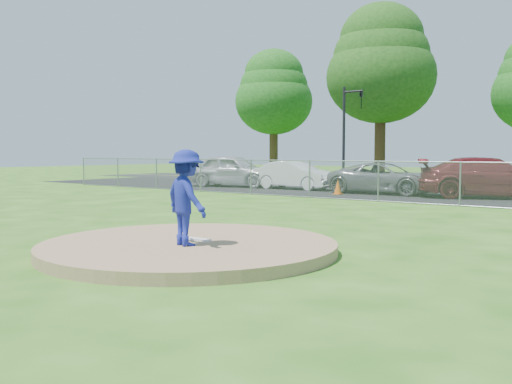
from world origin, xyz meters
The scene contains 14 objects.
ground centered at (0.00, 10.00, 0.00)m, with size 120.00×120.00×0.00m, color #265713.
pitchers_mound centered at (0.00, 0.00, 0.10)m, with size 5.40×5.40×0.20m, color #90714F.
pitching_rubber centered at (0.00, 0.20, 0.22)m, with size 0.60×0.15×0.04m, color white.
chain_link_fence centered at (0.00, 12.00, 0.75)m, with size 40.00×0.06×1.50m, color gray.
parking_lot centered at (0.00, 16.50, 0.01)m, with size 50.00×8.00×0.01m, color black.
tree_far_left centered at (-22.00, 33.00, 7.06)m, with size 6.72×6.72×10.74m.
tree_left centered at (-11.00, 31.00, 8.24)m, with size 7.84×7.84×12.53m.
traffic_signal_left centered at (-8.76, 22.00, 3.36)m, with size 1.28×0.20×5.60m.
pitcher centered at (0.26, -0.32, 1.04)m, with size 1.09×0.62×1.68m, color navy.
traffic_cone centered at (-4.96, 14.22, 0.33)m, with size 0.33×0.33×0.65m, color orange.
parked_car_silver centered at (-12.17, 15.77, 0.87)m, with size 2.03×5.04×1.72m, color #B8B8BD.
parked_car_white centered at (-8.37, 16.00, 0.70)m, with size 1.46×4.20×1.38m, color white.
parked_car_gray centered at (-3.52, 15.84, 0.69)m, with size 2.26×4.89×1.36m, color slate.
parked_car_darkred centered at (0.86, 16.16, 0.82)m, with size 2.28×5.60×1.63m, color maroon.
Camera 1 is at (7.28, -7.43, 1.83)m, focal length 40.00 mm.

